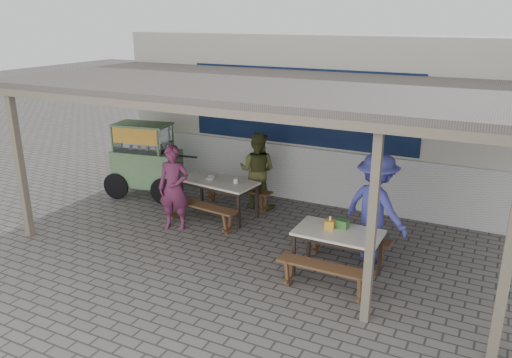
{
  "coord_description": "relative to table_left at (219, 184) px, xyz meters",
  "views": [
    {
      "loc": [
        3.62,
        -6.69,
        3.87
      ],
      "look_at": [
        -0.18,
        0.9,
        1.08
      ],
      "focal_mm": 35.0,
      "sensor_mm": 36.0,
      "label": 1
    }
  ],
  "objects": [
    {
      "name": "tissue_box",
      "position": [
        2.73,
        -1.25,
        0.14
      ],
      "size": [
        0.15,
        0.15,
        0.14
      ],
      "primitive_type": "cube",
      "rotation": [
        0.0,
        0.0,
        0.13
      ],
      "color": "orange",
      "rests_on": "table_right"
    },
    {
      "name": "donation_box",
      "position": [
        2.89,
        -1.15,
        0.14
      ],
      "size": [
        0.21,
        0.15,
        0.13
      ],
      "primitive_type": "cube",
      "rotation": [
        0.0,
        0.0,
        -0.1
      ],
      "color": "#397232",
      "rests_on": "table_right"
    },
    {
      "name": "bench_right_wall",
      "position": [
        2.89,
        -0.71,
        -0.34
      ],
      "size": [
        1.4,
        0.29,
        0.45
      ],
      "rotation": [
        0.0,
        0.0,
        -0.01
      ],
      "color": "brown",
      "rests_on": "ground"
    },
    {
      "name": "table_right",
      "position": [
        2.88,
        -1.3,
        -0.0
      ],
      "size": [
        1.3,
        0.77,
        0.75
      ],
      "rotation": [
        0.0,
        0.0,
        -0.01
      ],
      "color": "white",
      "rests_on": "ground"
    },
    {
      "name": "bench_right_street",
      "position": [
        2.88,
        -1.89,
        -0.34
      ],
      "size": [
        1.4,
        0.29,
        0.45
      ],
      "rotation": [
        0.0,
        0.0,
        -0.01
      ],
      "color": "brown",
      "rests_on": "ground"
    },
    {
      "name": "back_wall",
      "position": [
        1.25,
        2.2,
        1.05
      ],
      "size": [
        9.0,
        1.28,
        3.5
      ],
      "color": "beige",
      "rests_on": "ground"
    },
    {
      "name": "condiment_jar",
      "position": [
        0.38,
        0.01,
        0.12
      ],
      "size": [
        0.09,
        0.09,
        0.1
      ],
      "primitive_type": "cylinder",
      "color": "silver",
      "rests_on": "table_left"
    },
    {
      "name": "patron_right_table",
      "position": [
        3.24,
        -0.46,
        0.24
      ],
      "size": [
        1.35,
        1.12,
        1.82
      ],
      "primitive_type": "imported",
      "rotation": [
        0.0,
        0.0,
        2.69
      ],
      "color": "#4648AF",
      "rests_on": "ground"
    },
    {
      "name": "patron_wall_side",
      "position": [
        0.47,
        0.79,
        0.13
      ],
      "size": [
        0.85,
        0.71,
        1.61
      ],
      "primitive_type": "imported",
      "rotation": [
        0.0,
        0.0,
        3.27
      ],
      "color": "#4C4F26",
      "rests_on": "ground"
    },
    {
      "name": "patron_street_side",
      "position": [
        -0.43,
        -0.9,
        0.13
      ],
      "size": [
        0.68,
        0.54,
        1.62
      ],
      "primitive_type": "imported",
      "rotation": [
        0.0,
        0.0,
        0.29
      ],
      "color": "#662748",
      "rests_on": "ground"
    },
    {
      "name": "condiment_bowl",
      "position": [
        -0.2,
        0.02,
        0.1
      ],
      "size": [
        0.26,
        0.26,
        0.05
      ],
      "primitive_type": "imported",
      "rotation": [
        0.0,
        0.0,
        0.33
      ],
      "color": "white",
      "rests_on": "table_left"
    },
    {
      "name": "vendor_cart",
      "position": [
        -2.03,
        0.29,
        0.22
      ],
      "size": [
        2.0,
        1.04,
        1.65
      ],
      "rotation": [
        0.0,
        0.0,
        0.16
      ],
      "color": "#6A9160",
      "rests_on": "ground"
    },
    {
      "name": "warung_roof",
      "position": [
        1.27,
        -0.48,
        2.04
      ],
      "size": [
        9.0,
        4.21,
        2.81
      ],
      "color": "#584F4B",
      "rests_on": "ground"
    },
    {
      "name": "bench_left_wall",
      "position": [
        0.07,
        0.61,
        -0.33
      ],
      "size": [
        1.65,
        0.46,
        0.45
      ],
      "rotation": [
        0.0,
        0.0,
        -0.11
      ],
      "color": "brown",
      "rests_on": "ground"
    },
    {
      "name": "bench_left_street",
      "position": [
        -0.07,
        -0.61,
        -0.33
      ],
      "size": [
        1.65,
        0.46,
        0.45
      ],
      "rotation": [
        0.0,
        0.0,
        -0.11
      ],
      "color": "brown",
      "rests_on": "ground"
    },
    {
      "name": "ground",
      "position": [
        1.25,
        -1.38,
        -0.67
      ],
      "size": [
        60.0,
        60.0,
        0.0
      ],
      "primitive_type": "plane",
      "color": "#5F5A56",
      "rests_on": "ground"
    },
    {
      "name": "table_left",
      "position": [
        0.0,
        0.0,
        0.0
      ],
      "size": [
        1.61,
        0.92,
        0.75
      ],
      "rotation": [
        0.0,
        0.0,
        -0.11
      ],
      "color": "white",
      "rests_on": "ground"
    }
  ]
}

